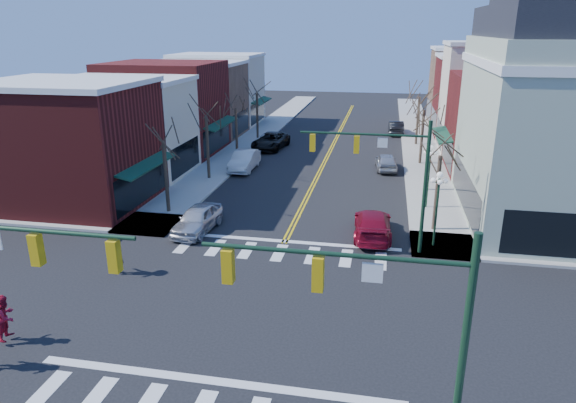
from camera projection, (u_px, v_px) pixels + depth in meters
The scene contains 32 objects.
ground at pixel (250, 312), 21.89m from camera, with size 160.00×160.00×0.00m, color black.
sidewalk_left at pixel (209, 175), 42.03m from camera, with size 3.50×70.00×0.15m, color #9E9B93.
sidewalk_right at pixel (429, 187), 38.91m from camera, with size 3.50×70.00×0.15m, color #9E9B93.
bldg_left_brick_a at pixel (69, 146), 34.30m from camera, with size 10.00×8.50×8.00m, color maroon.
bldg_left_stucco_a at pixel (126, 129), 41.58m from camera, with size 10.00×7.00×7.50m, color beige.
bldg_left_brick_b at pixel (166, 108), 48.86m from camera, with size 10.00×9.00×8.50m, color maroon.
bldg_left_tan at pixel (196, 100), 56.65m from camera, with size 10.00×7.50×7.80m, color #87634A.
bldg_left_stucco_b at pixel (218, 91), 63.79m from camera, with size 10.00×8.00×8.20m, color beige.
bldg_right_brick_a at pixel (514, 125), 41.80m from camera, with size 10.00×8.50×8.00m, color maroon.
bldg_right_stucco at pixel (497, 100), 48.68m from camera, with size 10.00×7.00×10.00m, color beige.
bldg_right_brick_b at pixel (483, 98), 55.90m from camera, with size 10.00×8.00×8.50m, color maroon.
bldg_right_tan at pixel (473, 88), 63.26m from camera, with size 10.00×8.00×9.00m, color #87634A.
traffic_mast_near_right at pixel (387, 322), 12.51m from camera, with size 6.60×0.28×7.20m.
traffic_mast_far_right at pixel (389, 168), 26.28m from camera, with size 6.60×0.28×7.20m.
lamppost_corner at pixel (438, 197), 27.39m from camera, with size 0.36×0.36×4.33m.
lamppost_midblock at pixel (429, 166), 33.43m from camera, with size 0.36×0.36×4.33m.
tree_left_a at pixel (166, 178), 32.85m from camera, with size 0.24×0.24×4.76m, color #382B21.
tree_left_b at pixel (208, 149), 40.25m from camera, with size 0.24×0.24×5.04m, color #382B21.
tree_left_c at pixel (236, 132), 47.77m from camera, with size 0.24×0.24×4.55m, color #382B21.
tree_left_d at pixel (257, 117), 55.15m from camera, with size 0.24×0.24×4.90m, color #382B21.
tree_right_a at pixel (437, 194), 29.89m from camera, with size 0.24×0.24×4.62m, color #382B21.
tree_right_b at pixel (428, 157), 37.24m from camera, with size 0.24×0.24×5.18m, color #382B21.
tree_right_c at pixel (422, 138), 44.73m from camera, with size 0.24×0.24×4.83m, color #382B21.
tree_right_d at pixel (418, 121), 52.15m from camera, with size 0.24×0.24×4.97m, color #382B21.
car_left_near at pixel (197, 219), 30.34m from camera, with size 1.82×4.53×1.54m, color silver.
car_left_mid at pixel (244, 160), 43.58m from camera, with size 1.73×4.97×1.64m, color silver.
car_left_far at pixel (271, 141), 51.21m from camera, with size 2.63×5.70×1.58m, color black.
car_right_near at pixel (373, 224), 29.64m from camera, with size 2.10×5.18×1.50m, color maroon.
car_right_mid at pixel (386, 162), 43.58m from camera, with size 1.69×4.21×1.43m, color #AAABAF.
car_right_far at pixel (396, 127), 58.34m from camera, with size 1.60×4.59×1.51m, color black.
pedestrian_red_b at pixel (6, 317), 19.56m from camera, with size 0.88×0.69×1.82m, color #B3132C.
pedestrian_dark_b at pixel (117, 253), 25.02m from camera, with size 1.19×0.69×1.85m, color black.
Camera 1 is at (5.22, -18.56, 11.51)m, focal length 32.00 mm.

